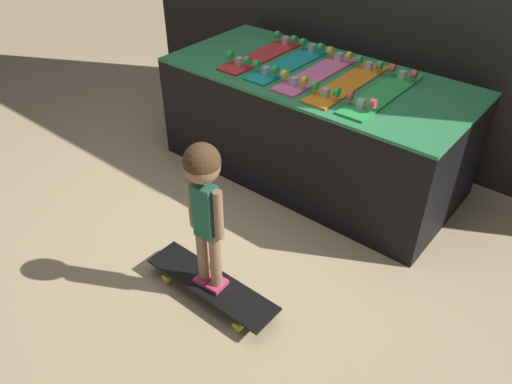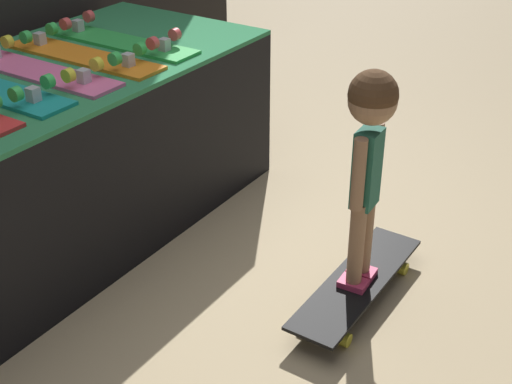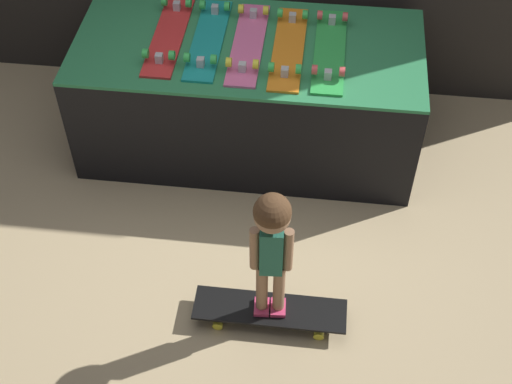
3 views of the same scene
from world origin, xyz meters
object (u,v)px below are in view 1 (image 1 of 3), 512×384
Objects in this scene: skateboard_on_floor at (211,285)px; child at (204,192)px; skateboard_green_on_rack at (382,92)px; skateboard_orange_on_rack at (348,82)px; skateboard_teal_on_rack at (290,62)px; skateboard_pink_on_rack at (318,72)px; skateboard_red_on_rack at (264,54)px.

skateboard_on_floor is 0.93× the size of child.
skateboard_orange_on_rack is at bearing -178.96° from skateboard_green_on_rack.
skateboard_green_on_rack reaches higher than skateboard_on_floor.
skateboard_teal_on_rack is 0.92× the size of child.
skateboard_orange_on_rack is 0.92× the size of child.
skateboard_teal_on_rack is 0.23m from skateboard_pink_on_rack.
child is (0.27, -1.32, -0.08)m from skateboard_pink_on_rack.
skateboard_pink_on_rack is 1.51m from skateboard_on_floor.
skateboard_on_floor is at bearing -3.82° from child.
skateboard_pink_on_rack is (0.23, -0.02, 0.00)m from skateboard_teal_on_rack.
skateboard_on_floor is at bearing -88.36° from skateboard_orange_on_rack.
child is at bearing -78.50° from skateboard_pink_on_rack.
skateboard_red_on_rack is 1.00× the size of skateboard_teal_on_rack.
skateboard_teal_on_rack is at bearing 106.70° from child.
skateboard_orange_on_rack is 0.23m from skateboard_green_on_rack.
skateboard_green_on_rack is (0.23, 0.00, 0.00)m from skateboard_orange_on_rack.
skateboard_red_on_rack is at bearing 177.83° from skateboard_teal_on_rack.
skateboard_orange_on_rack is 0.99× the size of skateboard_on_floor.
child is at bearing 180.00° from skateboard_on_floor.
skateboard_teal_on_rack is 1.00× the size of skateboard_green_on_rack.
skateboard_pink_on_rack is at bearing 176.19° from skateboard_orange_on_rack.
skateboard_teal_on_rack and skateboard_pink_on_rack have the same top height.
skateboard_on_floor is (-0.19, -1.31, -0.68)m from skateboard_green_on_rack.
skateboard_orange_on_rack and skateboard_green_on_rack have the same top height.
child reaches higher than skateboard_on_floor.
skateboard_teal_on_rack is 1.58m from skateboard_on_floor.
child reaches higher than skateboard_red_on_rack.
skateboard_green_on_rack is 1.32m from child.
skateboard_on_floor is at bearing -61.47° from skateboard_red_on_rack.
skateboard_red_on_rack is 1.00× the size of skateboard_orange_on_rack.
skateboard_red_on_rack is 0.46m from skateboard_pink_on_rack.
child is (-0.00, 0.00, 0.60)m from skateboard_on_floor.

